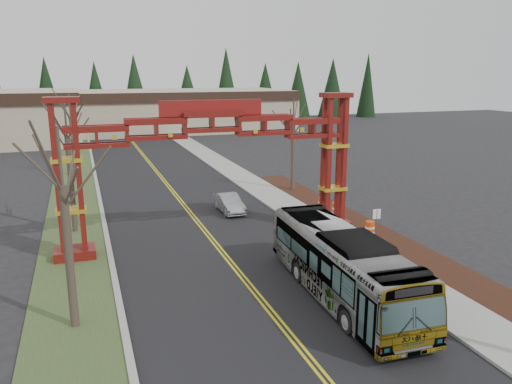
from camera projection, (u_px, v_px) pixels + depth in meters
name	position (u px, v px, depth m)	size (l,w,h in m)	color
road	(190.00, 213.00, 36.86)	(12.00, 110.00, 0.02)	black
lane_line_left	(189.00, 213.00, 36.82)	(0.12, 100.00, 0.01)	gold
lane_line_right	(192.00, 212.00, 36.90)	(0.12, 100.00, 0.01)	gold
curb_right	(268.00, 205.00, 38.84)	(0.30, 110.00, 0.15)	#A2A19C
sidewalk_right	(285.00, 203.00, 39.30)	(2.60, 110.00, 0.14)	gray
landscape_strip	(439.00, 268.00, 26.39)	(2.60, 50.00, 0.12)	black
grass_median	(76.00, 223.00, 34.27)	(4.00, 110.00, 0.08)	#364D26
curb_left	(104.00, 220.00, 34.86)	(0.30, 110.00, 0.15)	#A2A19C
gateway_arch	(212.00, 145.00, 29.05)	(18.20, 1.60, 8.90)	#590D0B
retail_building_east	(180.00, 110.00, 89.66)	(38.00, 20.30, 7.00)	#BEB391
conifer_treeline	(118.00, 91.00, 96.86)	(116.10, 5.60, 13.00)	black
transit_bus	(342.00, 265.00, 22.68)	(2.70, 11.53, 3.21)	#9B9EA2
silver_sedan	(229.00, 203.00, 36.99)	(1.41, 4.04, 1.33)	#A5A8AD
bare_tree_median_near	(62.00, 186.00, 18.99)	(3.43, 3.43, 8.20)	#382D26
bare_tree_median_mid	(67.00, 137.00, 31.03)	(3.37, 3.37, 8.48)	#382D26
bare_tree_median_far	(70.00, 116.00, 48.83)	(3.39, 3.39, 8.21)	#382D26
bare_tree_right_far	(293.00, 126.00, 42.52)	(3.48, 3.48, 7.98)	#382D26
street_sign	(376.00, 219.00, 29.82)	(0.50, 0.08, 2.19)	#3F3F44
barrel_south	(370.00, 230.00, 31.14)	(0.59, 0.59, 1.09)	#E5460C
barrel_mid	(336.00, 210.00, 35.51)	(0.60, 0.60, 1.11)	#E5460C
barrel_north	(322.00, 204.00, 37.43)	(0.54, 0.54, 1.01)	#E5460C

